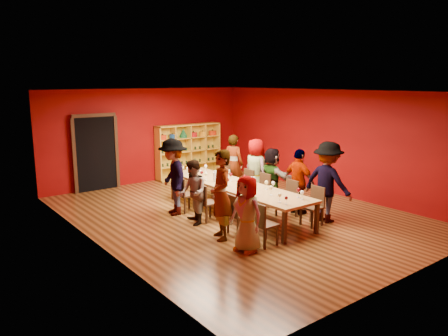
{
  "coord_description": "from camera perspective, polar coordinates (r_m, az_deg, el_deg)",
  "views": [
    {
      "loc": [
        -6.54,
        -8.08,
        3.27
      ],
      "look_at": [
        -0.19,
        0.22,
        1.15
      ],
      "focal_mm": 35.0,
      "sensor_mm": 36.0,
      "label": 1
    }
  ],
  "objects": [
    {
      "name": "person_left_1",
      "position": [
        8.99,
        -0.39,
        -3.55
      ],
      "size": [
        0.7,
        0.82,
        1.88
      ],
      "primitive_type": "imported",
      "rotation": [
        0.0,
        0.0,
        -1.92
      ],
      "color": "#15163A",
      "rests_on": "ground"
    },
    {
      "name": "wine_bottle",
      "position": [
        12.32,
        -3.79,
        0.26
      ],
      "size": [
        0.09,
        0.09,
        0.34
      ],
      "color": "#153A1D",
      "rests_on": "tasting_table"
    },
    {
      "name": "chair_person_left_3",
      "position": [
        10.97,
        -5.22,
        -3.22
      ],
      "size": [
        0.42,
        0.42,
        0.89
      ],
      "color": "black",
      "rests_on": "ground"
    },
    {
      "name": "wine_glass_3",
      "position": [
        11.65,
        -0.42,
        -0.31
      ],
      "size": [
        0.08,
        0.08,
        0.19
      ],
      "color": "white",
      "rests_on": "tasting_table"
    },
    {
      "name": "wine_glass_20",
      "position": [
        9.48,
        10.17,
        -3.22
      ],
      "size": [
        0.08,
        0.08,
        0.2
      ],
      "color": "white",
      "rests_on": "tasting_table"
    },
    {
      "name": "wine_glass_0",
      "position": [
        9.18,
        7.3,
        -3.56
      ],
      "size": [
        0.08,
        0.08,
        0.21
      ],
      "color": "white",
      "rests_on": "tasting_table"
    },
    {
      "name": "wine_glass_23",
      "position": [
        10.59,
        -0.0,
        -1.57
      ],
      "size": [
        0.07,
        0.07,
        0.18
      ],
      "color": "white",
      "rests_on": "tasting_table"
    },
    {
      "name": "person_left_3",
      "position": [
        10.71,
        -6.67,
        -1.16
      ],
      "size": [
        0.83,
        1.31,
        1.88
      ],
      "primitive_type": "imported",
      "rotation": [
        0.0,
        0.0,
        -1.86
      ],
      "color": "white",
      "rests_on": "ground"
    },
    {
      "name": "wine_glass_18",
      "position": [
        10.24,
        5.56,
        -1.94
      ],
      "size": [
        0.09,
        0.09,
        0.21
      ],
      "color": "white",
      "rests_on": "tasting_table"
    },
    {
      "name": "wine_glass_12",
      "position": [
        12.13,
        -2.41,
        0.18
      ],
      "size": [
        0.08,
        0.08,
        0.2
      ],
      "color": "white",
      "rests_on": "tasting_table"
    },
    {
      "name": "wine_glass_19",
      "position": [
        11.11,
        -2.36,
        -0.86
      ],
      "size": [
        0.08,
        0.08,
        0.21
      ],
      "color": "white",
      "rests_on": "tasting_table"
    },
    {
      "name": "wine_glass_9",
      "position": [
        12.32,
        -2.47,
        0.29
      ],
      "size": [
        0.07,
        0.07,
        0.18
      ],
      "color": "white",
      "rests_on": "tasting_table"
    },
    {
      "name": "chair_person_right_1",
      "position": [
        10.69,
        8.48,
        -3.7
      ],
      "size": [
        0.42,
        0.42,
        0.89
      ],
      "color": "black",
      "rests_on": "ground"
    },
    {
      "name": "room_shell",
      "position": [
        10.54,
        1.56,
        1.8
      ],
      "size": [
        7.1,
        9.1,
        3.04
      ],
      "color": "#4D2E14",
      "rests_on": "ground"
    },
    {
      "name": "person_right_3",
      "position": [
        11.97,
        4.15,
        -0.23
      ],
      "size": [
        0.52,
        0.86,
        1.7
      ],
      "primitive_type": "imported",
      "rotation": [
        0.0,
        0.0,
        1.49
      ],
      "color": "#536FAC",
      "rests_on": "ground"
    },
    {
      "name": "person_left_2",
      "position": [
        9.98,
        -4.06,
        -3.2
      ],
      "size": [
        0.62,
        0.82,
        1.5
      ],
      "primitive_type": "imported",
      "rotation": [
        0.0,
        0.0,
        -1.92
      ],
      "color": "pink",
      "rests_on": "ground"
    },
    {
      "name": "wine_glass_13",
      "position": [
        10.36,
        2.77,
        -1.73
      ],
      "size": [
        0.09,
        0.09,
        0.22
      ],
      "color": "white",
      "rests_on": "tasting_table"
    },
    {
      "name": "person_right_4",
      "position": [
        12.79,
        1.26,
        0.59
      ],
      "size": [
        0.64,
        0.74,
        1.71
      ],
      "primitive_type": "imported",
      "rotation": [
        0.0,
        0.0,
        1.92
      ],
      "color": "#131735",
      "rests_on": "ground"
    },
    {
      "name": "wine_glass_15",
      "position": [
        9.87,
        3.41,
        -2.5
      ],
      "size": [
        0.08,
        0.08,
        0.19
      ],
      "color": "white",
      "rests_on": "tasting_table"
    },
    {
      "name": "chair_person_left_0",
      "position": [
        8.75,
        5.05,
        -7.05
      ],
      "size": [
        0.42,
        0.42,
        0.89
      ],
      "color": "black",
      "rests_on": "ground"
    },
    {
      "name": "wine_glass_16",
      "position": [
        10.5,
        0.47,
        -1.6
      ],
      "size": [
        0.08,
        0.08,
        0.2
      ],
      "color": "white",
      "rests_on": "tasting_table"
    },
    {
      "name": "doorway",
      "position": [
        13.55,
        -16.46,
        1.88
      ],
      "size": [
        1.4,
        0.17,
        2.3
      ],
      "color": "black",
      "rests_on": "ground"
    },
    {
      "name": "wine_glass_17",
      "position": [
        11.32,
        -2.93,
        -0.64
      ],
      "size": [
        0.08,
        0.08,
        0.2
      ],
      "color": "white",
      "rests_on": "tasting_table"
    },
    {
      "name": "person_left_0",
      "position": [
        8.41,
        2.98,
        -5.99
      ],
      "size": [
        0.5,
        0.78,
        1.49
      ],
      "primitive_type": "imported",
      "rotation": [
        0.0,
        0.0,
        -1.42
      ],
      "color": "#5A84B9",
      "rests_on": "ground"
    },
    {
      "name": "person_right_1",
      "position": [
        10.84,
        9.74,
        -1.79
      ],
      "size": [
        0.44,
        0.96,
        1.62
      ],
      "primitive_type": "imported",
      "rotation": [
        0.0,
        0.0,
        1.58
      ],
      "color": "#5685B2",
      "rests_on": "ground"
    },
    {
      "name": "person_right_2",
      "position": [
        11.53,
        6.28,
        -1.13
      ],
      "size": [
        0.54,
        1.45,
        1.53
      ],
      "primitive_type": "imported",
      "rotation": [
        0.0,
        0.0,
        1.48
      ],
      "color": "#4E4E53",
      "rests_on": "ground"
    },
    {
      "name": "wine_glass_14",
      "position": [
        9.6,
        9.7,
        -2.93
      ],
      "size": [
        0.09,
        0.09,
        0.22
      ],
      "color": "white",
      "rests_on": "tasting_table"
    },
    {
      "name": "carafe_a",
      "position": [
        10.92,
        -1.15,
        -1.17
      ],
      "size": [
        0.13,
        0.13,
        0.29
      ],
      "color": "white",
      "rests_on": "tasting_table"
    },
    {
      "name": "shelving_unit",
      "position": [
        14.89,
        -4.73,
        2.6
      ],
      "size": [
        2.4,
        0.4,
        1.8
      ],
      "color": "gold",
      "rests_on": "ground"
    },
    {
      "name": "wine_glass_2",
      "position": [
        10.79,
        3.57,
        -1.35
      ],
      "size": [
        0.07,
        0.07,
        0.18
      ],
      "color": "white",
      "rests_on": "tasting_table"
    },
    {
      "name": "spittoon_bowl",
      "position": [
        10.66,
        2.43,
        -1.83
      ],
      "size": [
        0.3,
        0.3,
        0.16
      ],
      "primitive_type": "ellipsoid",
      "color": "#B4B7BB",
      "rests_on": "tasting_table"
    },
    {
      "name": "chair_person_right_2",
      "position": [
        11.36,
        4.98,
        -2.71
      ],
      "size": [
        0.42,
        0.42,
        0.89
      ],
      "color": "black",
      "rests_on": "ground"
    },
    {
      "name": "carafe_b",
      "position": [
        10.31,
        3.92,
        -1.98
      ],
      "size": [
        0.13,
        0.13,
        0.28
      ],
      "color": "white",
      "rests_on": "tasting_table"
    },
    {
      "name": "wine_glass_7",
      "position": [
        11.03,
        0.9,
        -0.91
      ],
      "size": [
        0.09,
        0.09,
        0.21
      ],
      "color": "white",
      "rests_on": "tasting_table"
    },
    {
      "name": "chair_person_right_0",
      "position": [
        10.17,
        11.72,
        -4.6
      ],
      "size": [
        0.42,
        0.42,
        0.89
      ],
      "color": "black",
      "rests_on": "ground"
    },
    {
      "name": "wine_glass_4",
      "position": [
        11.44,
        0.6,
        -0.45
      ],
      "size": [
        0.09,
        0.09,
        0.22
      ],
      "color": "white",
      "rests_on": "tasting_table"
    },
    {
      "name": "wine_glass_11",
      "position": [
        10.22,
        6.45,
        -2.03
      ],
      "size": [
        0.08,
        0.08,
        0.2
      ],
      "color": "white",
      "rests_on": "tasting_table"
    },
    {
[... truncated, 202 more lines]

